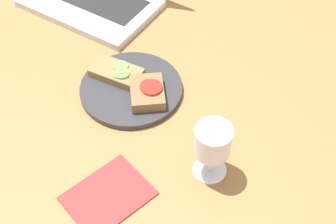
% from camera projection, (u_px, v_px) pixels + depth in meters
% --- Properties ---
extents(wooden_table, '(1.40, 1.40, 0.03)m').
position_uv_depth(wooden_table, '(146.00, 102.00, 1.06)').
color(wooden_table, '#9E6B3D').
rests_on(wooden_table, ground).
extents(plate, '(0.23, 0.23, 0.01)m').
position_uv_depth(plate, '(132.00, 88.00, 1.06)').
color(plate, '#333338').
rests_on(plate, wooden_table).
extents(sandwich_with_tomato, '(0.12, 0.12, 0.03)m').
position_uv_depth(sandwich_with_tomato, '(148.00, 92.00, 1.02)').
color(sandwich_with_tomato, brown).
rests_on(sandwich_with_tomato, plate).
extents(sandwich_with_cucumber, '(0.12, 0.08, 0.02)m').
position_uv_depth(sandwich_with_cucumber, '(117.00, 72.00, 1.07)').
color(sandwich_with_cucumber, '#937047').
rests_on(sandwich_with_cucumber, plate).
extents(wine_glass, '(0.07, 0.07, 0.13)m').
position_uv_depth(wine_glass, '(213.00, 144.00, 0.86)').
color(wine_glass, white).
rests_on(wine_glass, wooden_table).
extents(napkin, '(0.16, 0.18, 0.00)m').
position_uv_depth(napkin, '(108.00, 196.00, 0.88)').
color(napkin, '#B23333').
rests_on(napkin, wooden_table).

